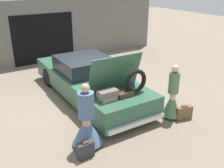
% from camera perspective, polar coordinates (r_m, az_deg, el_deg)
% --- Properties ---
extents(ground_plane, '(40.00, 40.00, 0.00)m').
position_cam_1_polar(ground_plane, '(8.81, -4.90, -2.60)').
color(ground_plane, '#7F705B').
extents(garage_wall_back, '(12.00, 0.14, 2.80)m').
position_cam_1_polar(garage_wall_back, '(12.36, -14.82, 10.86)').
color(garage_wall_back, slate).
rests_on(garage_wall_back, ground_plane).
extents(car, '(1.87, 5.26, 1.82)m').
position_cam_1_polar(car, '(8.59, -5.04, 0.93)').
color(car, '#336047').
rests_on(car, ground_plane).
extents(person_left, '(0.71, 0.71, 1.57)m').
position_cam_1_polar(person_left, '(6.12, -5.51, -8.84)').
color(person_left, tan).
rests_on(person_left, ground_plane).
extents(person_right, '(0.54, 0.54, 1.56)m').
position_cam_1_polar(person_right, '(7.45, 13.01, -3.26)').
color(person_right, beige).
rests_on(person_right, ground_plane).
extents(suitcase_beside_left_person, '(0.39, 0.19, 0.40)m').
position_cam_1_polar(suitcase_beside_left_person, '(5.95, -5.82, -14.07)').
color(suitcase_beside_left_person, '#2D2D33').
rests_on(suitcase_beside_left_person, ground_plane).
extents(suitcase_beside_right_person, '(0.50, 0.26, 0.41)m').
position_cam_1_polar(suitcase_beside_right_person, '(7.61, 15.36, -6.04)').
color(suitcase_beside_right_person, brown).
rests_on(suitcase_beside_right_person, ground_plane).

